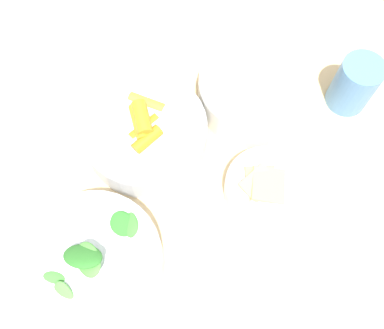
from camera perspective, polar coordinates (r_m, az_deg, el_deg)
ground_plane at (r=1.36m, az=-2.23°, el=-13.55°), size 10.00×10.00×0.00m
dining_table at (r=0.75m, az=-3.95°, el=-5.76°), size 1.05×1.02×0.73m
bowl_carrots at (r=0.65m, az=-6.52°, el=4.28°), size 0.19×0.19×0.08m
bowl_greens at (r=0.60m, az=-12.95°, el=-12.67°), size 0.19×0.19×0.12m
bowl_beans_hotdog at (r=0.70m, az=8.06°, el=9.65°), size 0.17×0.17×0.06m
bowl_cookies at (r=0.64m, az=9.84°, el=-3.00°), size 0.12×0.12×0.04m
cup at (r=0.72m, az=20.83°, el=9.94°), size 0.07×0.07×0.09m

